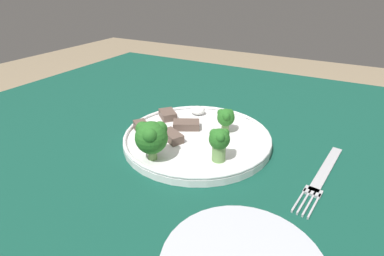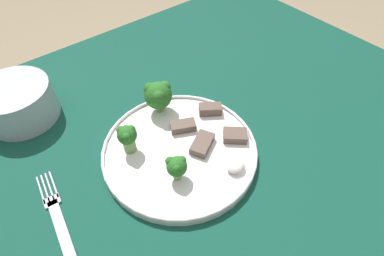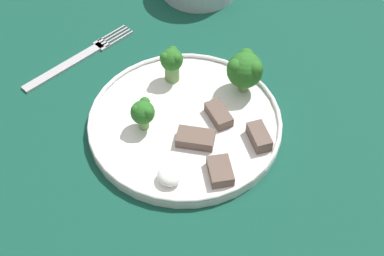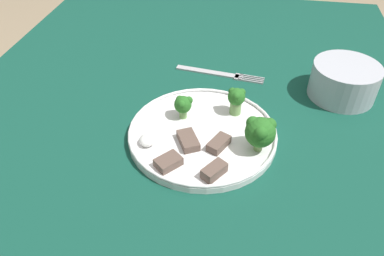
# 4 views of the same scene
# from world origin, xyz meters

# --- Properties ---
(table) EXTENTS (1.27, 0.96, 0.77)m
(table) POSITION_xyz_m (0.00, 0.00, 0.67)
(table) COLOR #114738
(table) RESTS_ON ground_plane
(dinner_plate) EXTENTS (0.26, 0.26, 0.02)m
(dinner_plate) POSITION_xyz_m (0.06, 0.04, 0.78)
(dinner_plate) COLOR white
(dinner_plate) RESTS_ON table
(fork) EXTENTS (0.04, 0.20, 0.00)m
(fork) POSITION_xyz_m (-0.16, 0.05, 0.77)
(fork) COLOR #B2B2B7
(fork) RESTS_ON table
(broccoli_floret_near_rim_left) EXTENTS (0.03, 0.03, 0.05)m
(broccoli_floret_near_rim_left) POSITION_xyz_m (0.02, 0.00, 0.81)
(broccoli_floret_near_rim_left) COLOR #709E56
(broccoli_floret_near_rim_left) RESTS_ON dinner_plate
(broccoli_floret_center_left) EXTENTS (0.03, 0.03, 0.05)m
(broccoli_floret_center_left) POSITION_xyz_m (-0.01, 0.09, 0.82)
(broccoli_floret_center_left) COLOR #709E56
(broccoli_floret_center_left) RESTS_ON dinner_plate
(broccoli_floret_back_left) EXTENTS (0.05, 0.05, 0.06)m
(broccoli_floret_back_left) POSITION_xyz_m (0.08, 0.14, 0.82)
(broccoli_floret_back_left) COLOR #709E56
(broccoli_floret_back_left) RESTS_ON dinner_plate
(meat_slice_front_slice) EXTENTS (0.05, 0.05, 0.01)m
(meat_slice_front_slice) POSITION_xyz_m (0.15, 0.00, 0.79)
(meat_slice_front_slice) COLOR brown
(meat_slice_front_slice) RESTS_ON dinner_plate
(meat_slice_middle_slice) EXTENTS (0.05, 0.04, 0.01)m
(meat_slice_middle_slice) POSITION_xyz_m (0.09, 0.07, 0.79)
(meat_slice_middle_slice) COLOR brown
(meat_slice_middle_slice) RESTS_ON dinner_plate
(meat_slice_rear_slice) EXTENTS (0.06, 0.05, 0.01)m
(meat_slice_rear_slice) POSITION_xyz_m (0.09, 0.02, 0.79)
(meat_slice_rear_slice) COLOR brown
(meat_slice_rear_slice) RESTS_ON dinner_plate
(meat_slice_edge_slice) EXTENTS (0.05, 0.04, 0.02)m
(meat_slice_edge_slice) POSITION_xyz_m (0.16, 0.08, 0.79)
(meat_slice_edge_slice) COLOR brown
(meat_slice_edge_slice) RESTS_ON dinner_plate
(sauce_dollop) EXTENTS (0.03, 0.03, 0.02)m
(sauce_dollop) POSITION_xyz_m (0.10, -0.05, 0.79)
(sauce_dollop) COLOR white
(sauce_dollop) RESTS_ON dinner_plate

